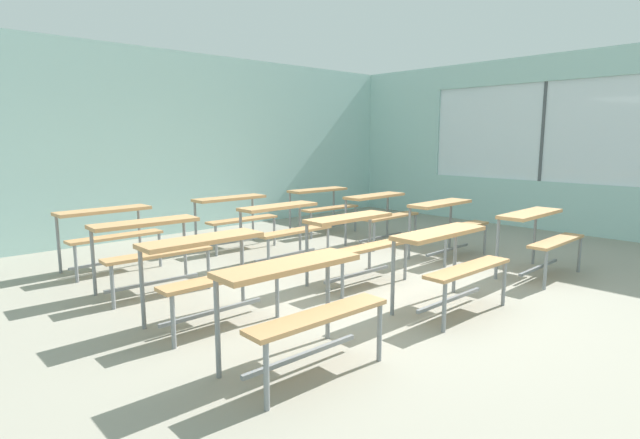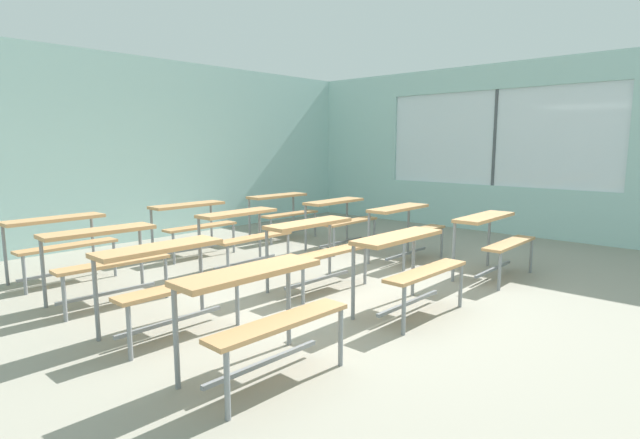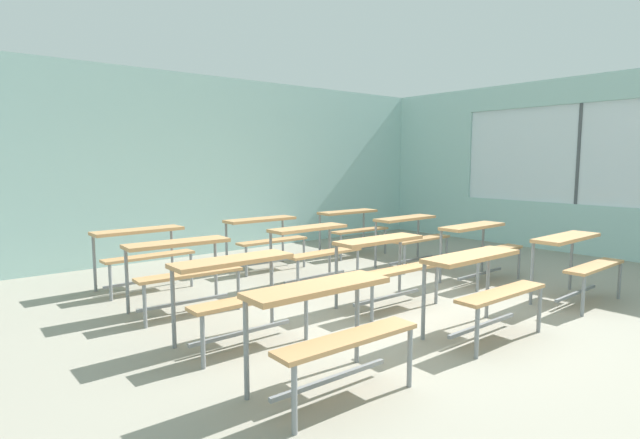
{
  "view_description": "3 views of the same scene",
  "coord_description": "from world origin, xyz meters",
  "px_view_note": "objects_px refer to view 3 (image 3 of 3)",
  "views": [
    {
      "loc": [
        -3.8,
        -3.3,
        1.6
      ],
      "look_at": [
        0.17,
        0.98,
        0.64
      ],
      "focal_mm": 28.0,
      "sensor_mm": 36.0,
      "label": 1
    },
    {
      "loc": [
        -3.8,
        -3.3,
        1.6
      ],
      "look_at": [
        0.11,
        0.28,
        0.79
      ],
      "focal_mm": 28.0,
      "sensor_mm": 36.0,
      "label": 2
    },
    {
      "loc": [
        -3.8,
        -3.3,
        1.6
      ],
      "look_at": [
        0.3,
        1.7,
        0.83
      ],
      "focal_mm": 28.0,
      "sensor_mm": 36.0,
      "label": 3
    }
  ],
  "objects_px": {
    "desk_bench_r0c1": "(482,275)",
    "desk_bench_r1c0": "(239,280)",
    "desk_bench_r0c0": "(328,313)",
    "desk_bench_r2c1": "(314,241)",
    "desk_bench_r3c2": "(352,222)",
    "desk_bench_r1c1": "(386,255)",
    "desk_bench_r1c2": "(479,239)",
    "desk_bench_r2c0": "(182,259)",
    "desk_bench_r3c1": "(265,231)",
    "desk_bench_r2c2": "(411,229)",
    "desk_bench_r3c0": "(142,244)",
    "desk_bench_r0c2": "(576,253)"
  },
  "relations": [
    {
      "from": "desk_bench_r0c1",
      "to": "desk_bench_r3c1",
      "type": "bearing_deg",
      "value": 89.86
    },
    {
      "from": "desk_bench_r0c1",
      "to": "desk_bench_r2c1",
      "type": "xyz_separation_m",
      "value": [
        0.01,
        2.46,
        0.0
      ]
    },
    {
      "from": "desk_bench_r0c1",
      "to": "desk_bench_r1c0",
      "type": "xyz_separation_m",
      "value": [
        -1.8,
        1.22,
        0.0
      ]
    },
    {
      "from": "desk_bench_r3c0",
      "to": "desk_bench_r2c2",
      "type": "bearing_deg",
      "value": -20.73
    },
    {
      "from": "desk_bench_r2c1",
      "to": "desk_bench_r1c0",
      "type": "bearing_deg",
      "value": -147.29
    },
    {
      "from": "desk_bench_r0c1",
      "to": "desk_bench_r2c2",
      "type": "bearing_deg",
      "value": 53.03
    },
    {
      "from": "desk_bench_r0c1",
      "to": "desk_bench_r1c0",
      "type": "bearing_deg",
      "value": 146.32
    },
    {
      "from": "desk_bench_r2c0",
      "to": "desk_bench_r2c1",
      "type": "xyz_separation_m",
      "value": [
        1.81,
        0.03,
        0.0
      ]
    },
    {
      "from": "desk_bench_r3c2",
      "to": "desk_bench_r0c1",
      "type": "bearing_deg",
      "value": -114.71
    },
    {
      "from": "desk_bench_r0c0",
      "to": "desk_bench_r2c1",
      "type": "height_order",
      "value": "same"
    },
    {
      "from": "desk_bench_r1c2",
      "to": "desk_bench_r0c2",
      "type": "bearing_deg",
      "value": -92.01
    },
    {
      "from": "desk_bench_r3c1",
      "to": "desk_bench_r2c1",
      "type": "bearing_deg",
      "value": -91.3
    },
    {
      "from": "desk_bench_r3c0",
      "to": "desk_bench_r3c1",
      "type": "xyz_separation_m",
      "value": [
        1.82,
        0.03,
        0.0
      ]
    },
    {
      "from": "desk_bench_r2c0",
      "to": "desk_bench_r3c1",
      "type": "height_order",
      "value": "same"
    },
    {
      "from": "desk_bench_r1c2",
      "to": "desk_bench_r2c0",
      "type": "relative_size",
      "value": 0.99
    },
    {
      "from": "desk_bench_r0c0",
      "to": "desk_bench_r0c2",
      "type": "relative_size",
      "value": 1.0
    },
    {
      "from": "desk_bench_r0c1",
      "to": "desk_bench_r3c1",
      "type": "xyz_separation_m",
      "value": [
        0.04,
        3.65,
        0.0
      ]
    },
    {
      "from": "desk_bench_r3c2",
      "to": "desk_bench_r1c2",
      "type": "bearing_deg",
      "value": -87.88
    },
    {
      "from": "desk_bench_r1c1",
      "to": "desk_bench_r1c2",
      "type": "distance_m",
      "value": 1.8
    },
    {
      "from": "desk_bench_r0c1",
      "to": "desk_bench_r3c0",
      "type": "distance_m",
      "value": 4.04
    },
    {
      "from": "desk_bench_r0c0",
      "to": "desk_bench_r3c0",
      "type": "bearing_deg",
      "value": 90.54
    },
    {
      "from": "desk_bench_r1c0",
      "to": "desk_bench_r3c2",
      "type": "bearing_deg",
      "value": 34.21
    },
    {
      "from": "desk_bench_r3c1",
      "to": "desk_bench_r0c0",
      "type": "bearing_deg",
      "value": -116.91
    },
    {
      "from": "desk_bench_r3c1",
      "to": "desk_bench_r0c2",
      "type": "bearing_deg",
      "value": -64.51
    },
    {
      "from": "desk_bench_r2c0",
      "to": "desk_bench_r3c2",
      "type": "distance_m",
      "value": 3.79
    },
    {
      "from": "desk_bench_r0c0",
      "to": "desk_bench_r1c1",
      "type": "distance_m",
      "value": 2.17
    },
    {
      "from": "desk_bench_r3c0",
      "to": "desk_bench_r3c1",
      "type": "relative_size",
      "value": 1.02
    },
    {
      "from": "desk_bench_r3c2",
      "to": "desk_bench_r2c1",
      "type": "bearing_deg",
      "value": -144.84
    },
    {
      "from": "desk_bench_r1c1",
      "to": "desk_bench_r3c2",
      "type": "distance_m",
      "value": 3.02
    },
    {
      "from": "desk_bench_r1c2",
      "to": "desk_bench_r2c0",
      "type": "height_order",
      "value": "same"
    },
    {
      "from": "desk_bench_r0c0",
      "to": "desk_bench_r2c1",
      "type": "relative_size",
      "value": 1.0
    },
    {
      "from": "desk_bench_r0c1",
      "to": "desk_bench_r1c0",
      "type": "height_order",
      "value": "same"
    },
    {
      "from": "desk_bench_r2c0",
      "to": "desk_bench_r0c0",
      "type": "bearing_deg",
      "value": -88.13
    },
    {
      "from": "desk_bench_r0c2",
      "to": "desk_bench_r3c0",
      "type": "distance_m",
      "value": 5.13
    },
    {
      "from": "desk_bench_r1c1",
      "to": "desk_bench_r1c2",
      "type": "relative_size",
      "value": 1.0
    },
    {
      "from": "desk_bench_r1c2",
      "to": "desk_bench_r3c0",
      "type": "xyz_separation_m",
      "value": [
        -3.6,
        2.43,
        0.0
      ]
    },
    {
      "from": "desk_bench_r0c1",
      "to": "desk_bench_r1c1",
      "type": "distance_m",
      "value": 1.2
    },
    {
      "from": "desk_bench_r0c0",
      "to": "desk_bench_r1c2",
      "type": "height_order",
      "value": "same"
    },
    {
      "from": "desk_bench_r0c1",
      "to": "desk_bench_r3c1",
      "type": "height_order",
      "value": "same"
    },
    {
      "from": "desk_bench_r0c0",
      "to": "desk_bench_r3c2",
      "type": "bearing_deg",
      "value": 46.09
    },
    {
      "from": "desk_bench_r0c0",
      "to": "desk_bench_r1c2",
      "type": "relative_size",
      "value": 1.0
    },
    {
      "from": "desk_bench_r2c1",
      "to": "desk_bench_r3c1",
      "type": "height_order",
      "value": "same"
    },
    {
      "from": "desk_bench_r1c1",
      "to": "desk_bench_r3c0",
      "type": "distance_m",
      "value": 3.03
    },
    {
      "from": "desk_bench_r0c1",
      "to": "desk_bench_r3c2",
      "type": "distance_m",
      "value": 4.06
    },
    {
      "from": "desk_bench_r2c0",
      "to": "desk_bench_r2c2",
      "type": "height_order",
      "value": "same"
    },
    {
      "from": "desk_bench_r1c0",
      "to": "desk_bench_r2c1",
      "type": "height_order",
      "value": "same"
    },
    {
      "from": "desk_bench_r2c1",
      "to": "desk_bench_r2c2",
      "type": "relative_size",
      "value": 1.0
    },
    {
      "from": "desk_bench_r2c1",
      "to": "desk_bench_r1c2",
      "type": "bearing_deg",
      "value": -36.26
    },
    {
      "from": "desk_bench_r2c0",
      "to": "desk_bench_r3c1",
      "type": "distance_m",
      "value": 2.21
    },
    {
      "from": "desk_bench_r1c0",
      "to": "desk_bench_r3c0",
      "type": "xyz_separation_m",
      "value": [
        0.02,
        2.41,
        0.0
      ]
    }
  ]
}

